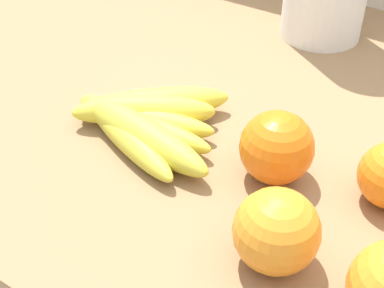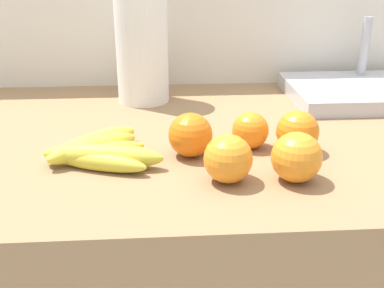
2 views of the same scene
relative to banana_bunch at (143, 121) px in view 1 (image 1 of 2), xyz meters
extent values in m
ellipsoid|color=gold|center=(0.00, -0.03, 0.00)|extent=(0.19, 0.10, 0.03)
ellipsoid|color=gold|center=(0.01, -0.02, 0.00)|extent=(0.22, 0.08, 0.04)
ellipsoid|color=gold|center=(0.00, -0.01, 0.00)|extent=(0.19, 0.05, 0.03)
ellipsoid|color=gold|center=(0.00, 0.00, 0.00)|extent=(0.18, 0.08, 0.03)
ellipsoid|color=gold|center=(-0.01, 0.02, 0.00)|extent=(0.17, 0.13, 0.04)
ellipsoid|color=yellow|center=(-0.01, 0.03, 0.00)|extent=(0.17, 0.17, 0.04)
sphere|color=orange|center=(0.22, -0.09, 0.02)|extent=(0.08, 0.08, 0.08)
sphere|color=orange|center=(0.17, 0.02, 0.02)|extent=(0.08, 0.08, 0.08)
camera|label=1|loc=(0.34, -0.42, 0.39)|focal=51.48mm
camera|label=2|loc=(0.12, -0.78, 0.34)|focal=44.37mm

